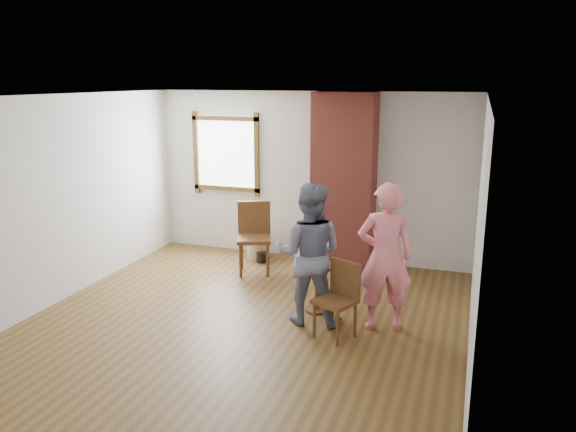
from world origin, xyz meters
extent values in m
plane|color=brown|center=(0.00, 0.00, 0.00)|extent=(5.50, 5.50, 0.00)
cube|color=silver|center=(0.00, 2.75, 1.30)|extent=(5.00, 0.04, 2.60)
cube|color=silver|center=(-2.50, 0.00, 1.30)|extent=(0.04, 5.50, 2.60)
cube|color=silver|center=(2.50, 0.00, 1.30)|extent=(0.04, 5.50, 2.60)
cube|color=white|center=(0.00, 0.00, 2.60)|extent=(5.00, 5.50, 0.04)
cube|color=brown|center=(-1.40, 2.71, 1.60)|extent=(1.14, 0.06, 1.34)
cube|color=white|center=(-1.40, 2.73, 1.60)|extent=(1.00, 0.02, 1.20)
cube|color=#B04A3E|center=(0.60, 2.50, 1.30)|extent=(0.90, 0.50, 2.60)
cylinder|color=#CCB793|center=(-0.75, 2.40, 0.22)|extent=(0.42, 0.42, 0.44)
cylinder|color=black|center=(-0.62, 2.26, 0.08)|extent=(0.22, 0.22, 0.16)
cube|color=brown|center=(-0.54, 1.77, 0.52)|extent=(0.62, 0.62, 0.06)
cylinder|color=brown|center=(-0.66, 1.52, 0.26)|extent=(0.05, 0.05, 0.52)
cylinder|color=brown|center=(-0.29, 1.66, 0.26)|extent=(0.05, 0.05, 0.52)
cylinder|color=brown|center=(-0.80, 1.88, 0.26)|extent=(0.05, 0.05, 0.52)
cylinder|color=brown|center=(-0.43, 2.02, 0.26)|extent=(0.05, 0.05, 0.52)
cube|color=brown|center=(-0.62, 1.97, 0.77)|extent=(0.47, 0.21, 0.52)
cube|color=brown|center=(1.09, 0.08, 0.42)|extent=(0.52, 0.52, 0.05)
cylinder|color=brown|center=(0.88, 0.00, 0.21)|extent=(0.04, 0.04, 0.42)
cylinder|color=brown|center=(1.17, -0.13, 0.21)|extent=(0.04, 0.04, 0.42)
cylinder|color=brown|center=(1.01, 0.29, 0.21)|extent=(0.04, 0.04, 0.42)
cylinder|color=brown|center=(1.30, 0.16, 0.21)|extent=(0.04, 0.04, 0.42)
cube|color=brown|center=(1.16, 0.24, 0.63)|extent=(0.37, 0.19, 0.42)
cylinder|color=brown|center=(0.71, 0.70, 0.58)|extent=(0.40, 0.40, 0.04)
cylinder|color=brown|center=(0.71, 0.70, 0.29)|extent=(0.06, 0.06, 0.54)
cylinder|color=brown|center=(0.71, 0.70, 0.01)|extent=(0.28, 0.28, 0.03)
cylinder|color=white|center=(0.71, 0.70, 0.60)|extent=(0.18, 0.18, 0.01)
cube|color=silver|center=(0.72, 0.70, 0.64)|extent=(0.08, 0.07, 0.06)
imported|color=#121434|center=(0.70, 0.40, 0.83)|extent=(0.87, 0.72, 1.66)
imported|color=pink|center=(1.55, 0.49, 0.85)|extent=(0.72, 0.59, 1.70)
camera|label=1|loc=(2.44, -5.49, 2.79)|focal=35.00mm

